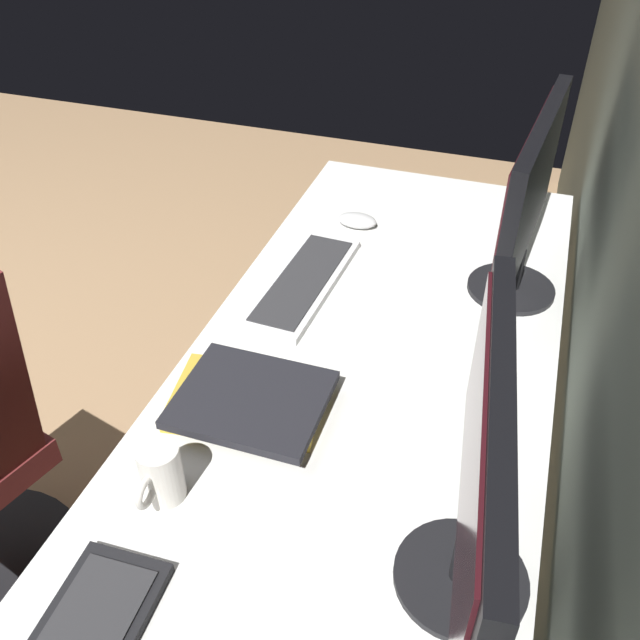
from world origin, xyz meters
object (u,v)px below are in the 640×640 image
Objects in this scene: monitor_primary at (529,197)px; book_stack_near at (249,400)px; mouse_main at (357,220)px; monitor_secondary at (481,480)px; coffee_mug at (160,474)px; keyboard_main at (303,282)px.

book_stack_near is at bearing -37.70° from monitor_primary.
monitor_secondary is at bearing 24.35° from mouse_main.
mouse_main is 0.34× the size of book_stack_near.
coffee_mug is at bearing -13.56° from book_stack_near.
mouse_main reaches higher than keyboard_main.
monitor_primary is at bearing 142.30° from book_stack_near.
coffee_mug is (0.78, -0.48, -0.19)m from monitor_primary.
book_stack_near is at bearing -117.55° from monitor_secondary.
monitor_secondary is 5.43× the size of mouse_main.
monitor_secondary is 0.82m from keyboard_main.
monitor_primary is 1.25× the size of keyboard_main.
monitor_primary is at bearing 148.33° from coffee_mug.
monitor_secondary is at bearing 62.45° from book_stack_near.
book_stack_near is (0.72, -0.01, 0.01)m from mouse_main.
keyboard_main is 0.64m from coffee_mug.
monitor_primary is 0.53m from keyboard_main.
mouse_main is at bearing -112.28° from monitor_primary.
monitor_primary is 0.73m from book_stack_near.
monitor_secondary is (0.78, 0.01, -0.01)m from monitor_primary.
monitor_primary is 0.78m from monitor_secondary.
keyboard_main is 3.87× the size of coffee_mug.
coffee_mug is (0.95, -0.06, 0.04)m from mouse_main.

